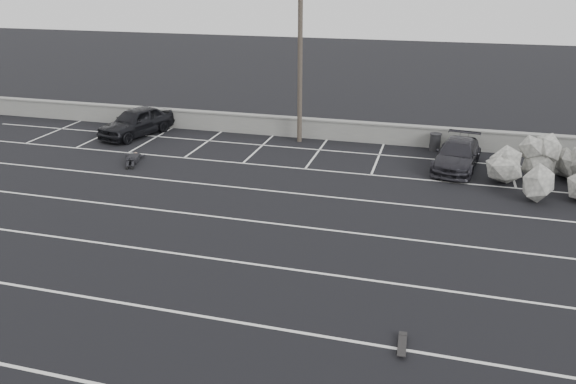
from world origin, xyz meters
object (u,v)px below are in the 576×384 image
(car_right, at_px, (457,155))
(trash_bin, at_px, (435,142))
(car_left, at_px, (136,122))
(utility_pole, at_px, (300,52))
(person, at_px, (134,156))
(riprap_pile, at_px, (563,172))
(skateboard, at_px, (402,345))

(car_right, relative_size, trash_bin, 4.93)
(car_left, relative_size, utility_pole, 0.49)
(car_right, distance_m, person, 14.98)
(car_left, bearing_deg, person, -46.13)
(utility_pole, height_order, person, utility_pole)
(car_right, relative_size, utility_pole, 0.48)
(car_right, height_order, person, car_right)
(car_left, distance_m, riprap_pile, 21.06)
(utility_pole, bearing_deg, car_right, -15.73)
(utility_pole, relative_size, riprap_pile, 1.40)
(person, bearing_deg, car_right, -8.92)
(person, height_order, skateboard, person)
(riprap_pile, relative_size, person, 2.45)
(car_left, xyz_separation_m, skateboard, (15.47, -14.85, -0.69))
(car_left, bearing_deg, car_right, 13.10)
(riprap_pile, bearing_deg, skateboard, -113.48)
(person, xyz_separation_m, skateboard, (13.43, -10.93, -0.17))
(car_right, bearing_deg, person, -159.95)
(riprap_pile, distance_m, skateboard, 13.76)
(car_left, bearing_deg, skateboard, -27.46)
(trash_bin, relative_size, skateboard, 1.10)
(trash_bin, relative_size, riprap_pile, 0.14)
(car_right, bearing_deg, car_left, -174.64)
(car_left, xyz_separation_m, utility_pole, (8.79, 1.28, 3.84))
(trash_bin, bearing_deg, utility_pole, -178.27)
(utility_pole, distance_m, skateboard, 18.04)
(riprap_pile, distance_m, person, 18.98)
(car_left, bearing_deg, utility_pole, 24.66)
(riprap_pile, xyz_separation_m, person, (-18.90, -1.68, -0.41))
(skateboard, bearing_deg, person, 138.67)
(riprap_pile, bearing_deg, utility_pole, 163.83)
(riprap_pile, bearing_deg, trash_bin, 144.59)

